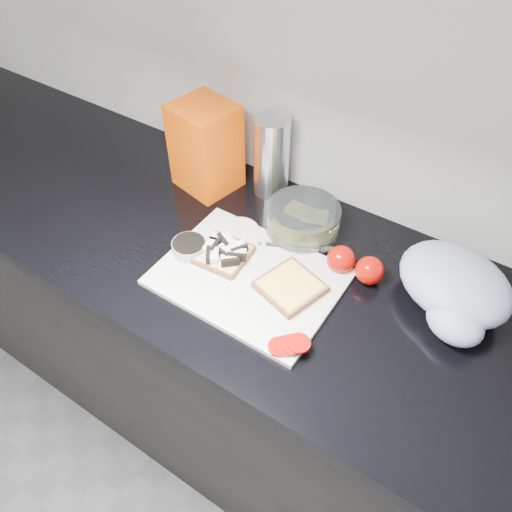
{
  "coord_description": "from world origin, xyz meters",
  "views": [
    {
      "loc": [
        0.41,
        0.52,
        1.76
      ],
      "look_at": [
        -0.02,
        1.16,
        0.95
      ],
      "focal_mm": 35.0,
      "sensor_mm": 36.0,
      "label": 1
    }
  ],
  "objects": [
    {
      "name": "base_cabinet",
      "position": [
        0.0,
        1.2,
        0.43
      ],
      "size": [
        3.5,
        0.6,
        0.86
      ],
      "primitive_type": "cube",
      "color": "black",
      "rests_on": "ground"
    },
    {
      "name": "countertop",
      "position": [
        0.0,
        1.2,
        0.88
      ],
      "size": [
        3.5,
        0.64,
        0.04
      ],
      "primitive_type": "cube",
      "color": "black",
      "rests_on": "base_cabinet"
    },
    {
      "name": "cutting_board",
      "position": [
        -0.02,
        1.13,
        0.91
      ],
      "size": [
        0.4,
        0.3,
        0.01
      ],
      "primitive_type": "cube",
      "color": "silver",
      "rests_on": "countertop"
    },
    {
      "name": "bread_left",
      "position": [
        -0.1,
        1.15,
        0.92
      ],
      "size": [
        0.13,
        0.13,
        0.04
      ],
      "rotation": [
        0.0,
        0.0,
        0.08
      ],
      "color": "beige",
      "rests_on": "cutting_board"
    },
    {
      "name": "bread_right",
      "position": [
        0.08,
        1.15,
        0.92
      ],
      "size": [
        0.16,
        0.16,
        0.02
      ],
      "rotation": [
        0.0,
        0.0,
        -0.29
      ],
      "color": "beige",
      "rests_on": "cutting_board"
    },
    {
      "name": "tomato_slices",
      "position": [
        0.16,
        1.02,
        0.92
      ],
      "size": [
        0.09,
        0.08,
        0.02
      ],
      "rotation": [
        0.0,
        0.0,
        0.15
      ],
      "color": "#A50B03",
      "rests_on": "cutting_board"
    },
    {
      "name": "knife",
      "position": [
        0.05,
        1.28,
        0.91
      ],
      "size": [
        0.17,
        0.09,
        0.01
      ],
      "rotation": [
        0.0,
        0.0,
        0.45
      ],
      "color": "silver",
      "rests_on": "cutting_board"
    },
    {
      "name": "seed_tub",
      "position": [
        -0.18,
        1.12,
        0.92
      ],
      "size": [
        0.08,
        0.08,
        0.04
      ],
      "color": "gray",
      "rests_on": "countertop"
    },
    {
      "name": "tub_lid",
      "position": [
        -0.13,
        1.25,
        0.9
      ],
      "size": [
        0.12,
        0.12,
        0.01
      ],
      "primitive_type": "cylinder",
      "rotation": [
        0.0,
        0.0,
        0.29
      ],
      "color": "white",
      "rests_on": "countertop"
    },
    {
      "name": "glass_bowl",
      "position": [
        0.0,
        1.34,
        0.94
      ],
      "size": [
        0.18,
        0.18,
        0.08
      ],
      "rotation": [
        0.0,
        0.0,
        -0.04
      ],
      "color": "silver",
      "rests_on": "countertop"
    },
    {
      "name": "bread_bag",
      "position": [
        -0.31,
        1.37,
        1.02
      ],
      "size": [
        0.17,
        0.17,
        0.23
      ],
      "primitive_type": "cube",
      "rotation": [
        0.0,
        0.0,
        -0.21
      ],
      "color": "#D54B03",
      "rests_on": "countertop"
    },
    {
      "name": "steel_canister",
      "position": [
        -0.15,
        1.44,
        1.01
      ],
      "size": [
        0.09,
        0.09,
        0.22
      ],
      "primitive_type": "cylinder",
      "color": "silver",
      "rests_on": "countertop"
    },
    {
      "name": "grocery_bag",
      "position": [
        0.38,
        1.31,
        0.95
      ],
      "size": [
        0.3,
        0.29,
        0.11
      ],
      "rotation": [
        0.0,
        0.0,
        -0.34
      ],
      "color": "#B0BCD8",
      "rests_on": "countertop"
    },
    {
      "name": "whole_tomatoes",
      "position": [
        0.17,
        1.28,
        0.93
      ],
      "size": [
        0.13,
        0.07,
        0.07
      ],
      "rotation": [
        0.0,
        0.0,
        0.39
      ],
      "color": "#A50B03",
      "rests_on": "countertop"
    }
  ]
}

